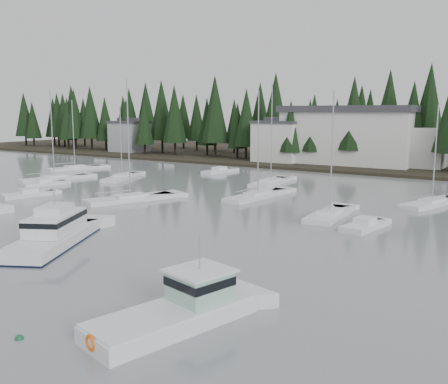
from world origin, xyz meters
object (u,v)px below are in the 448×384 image
object	(u,v)px
sailboat_5	(330,216)
runabout_4	(29,195)
cabin_cruiser_center	(54,236)
lobster_boat_teal	(180,313)
runabout_3	(219,172)
sailboat_11	(432,204)
runabout_1	(365,227)
sailboat_3	(130,200)
harbor_inn	(359,136)
sailboat_7	(55,180)
sailboat_0	(258,197)
sailboat_8	(75,169)
sailboat_9	(271,183)
house_west	(279,140)
runabout_0	(44,184)
house_far_west	(130,136)
sailboat_10	(122,178)

from	to	relation	value
sailboat_5	runabout_4	xyz separation A→B (m)	(-35.56, -8.64, 0.06)
cabin_cruiser_center	lobster_boat_teal	distance (m)	18.45
cabin_cruiser_center	runabout_3	bearing A→B (deg)	-8.99
sailboat_11	runabout_1	distance (m)	15.54
sailboat_3	runabout_4	size ratio (longest dim) A/B	2.18
harbor_inn	runabout_1	world-z (taller)	harbor_inn
sailboat_7	runabout_3	world-z (taller)	sailboat_7
sailboat_0	sailboat_7	xyz separation A→B (m)	(-33.52, -3.18, 0.01)
sailboat_7	sailboat_8	size ratio (longest dim) A/B	1.11
cabin_cruiser_center	sailboat_9	world-z (taller)	sailboat_9
sailboat_0	runabout_4	bearing A→B (deg)	127.21
house_west	runabout_0	distance (m)	46.96
house_far_west	sailboat_8	world-z (taller)	sailboat_8
lobster_boat_teal	runabout_1	bearing A→B (deg)	11.09
harbor_inn	runabout_4	distance (m)	59.87
sailboat_8	lobster_boat_teal	bearing A→B (deg)	-110.63
lobster_boat_teal	sailboat_10	xyz separation A→B (m)	(-40.44, 37.59, -0.52)
house_west	runabout_4	xyz separation A→B (m)	(-8.44, -51.45, -4.52)
harbor_inn	sailboat_5	size ratio (longest dim) A/B	2.29
runabout_1	harbor_inn	bearing A→B (deg)	27.92
sailboat_0	runabout_0	distance (m)	31.24
sailboat_7	sailboat_8	xyz separation A→B (m)	(-8.30, 11.10, -0.01)
sailboat_3	runabout_4	world-z (taller)	sailboat_3
sailboat_7	runabout_1	world-z (taller)	sailboat_7
house_far_west	runabout_0	size ratio (longest dim) A/B	1.37
lobster_boat_teal	house_west	bearing A→B (deg)	37.42
harbor_inn	runabout_4	xyz separation A→B (m)	(-23.48, -54.79, -5.64)
sailboat_10	sailboat_11	bearing A→B (deg)	-106.15
house_west	harbor_inn	size ratio (longest dim) A/B	0.32
sailboat_0	cabin_cruiser_center	bearing A→B (deg)	-179.85
house_west	runabout_4	distance (m)	52.33
sailboat_7	sailboat_11	xyz separation A→B (m)	(52.30, 9.49, -0.02)
lobster_boat_teal	sailboat_3	distance (m)	35.46
sailboat_9	sailboat_10	xyz separation A→B (m)	(-22.01, -7.57, -0.02)
sailboat_10	sailboat_5	bearing A→B (deg)	-123.86
sailboat_5	sailboat_10	world-z (taller)	sailboat_5
house_west	sailboat_10	distance (m)	35.21
house_west	sailboat_11	bearing A→B (deg)	-41.60
lobster_boat_teal	sailboat_3	size ratio (longest dim) A/B	0.63
sailboat_5	runabout_1	bearing A→B (deg)	-128.04
sailboat_0	runabout_4	world-z (taller)	sailboat_0
sailboat_8	sailboat_10	xyz separation A→B (m)	(15.83, -4.38, -0.01)
runabout_1	sailboat_7	bearing A→B (deg)	92.67
harbor_inn	sailboat_10	size ratio (longest dim) A/B	2.53
lobster_boat_teal	sailboat_8	size ratio (longest dim) A/B	0.72
sailboat_7	sailboat_11	size ratio (longest dim) A/B	1.23
house_west	sailboat_0	world-z (taller)	sailboat_0
sailboat_11	sailboat_8	bearing A→B (deg)	106.89
house_west	sailboat_11	distance (m)	46.29
cabin_cruiser_center	runabout_3	distance (m)	48.17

